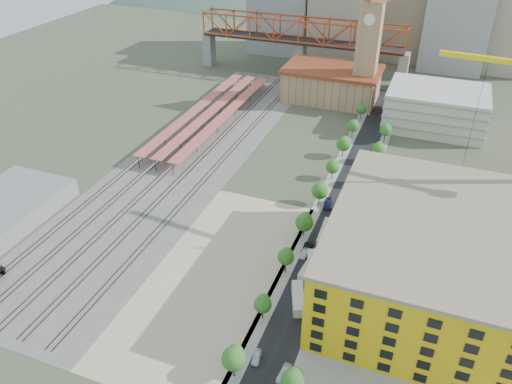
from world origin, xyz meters
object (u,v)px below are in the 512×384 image
at_px(construction_building, 438,259).
at_px(site_trailer_c, 312,266).
at_px(clock_tower, 370,32).
at_px(car_0, 257,357).
at_px(site_trailer_a, 298,299).
at_px(site_trailer_b, 311,267).
at_px(site_trailer_d, 326,234).

bearing_deg(construction_building, site_trailer_c, -175.97).
distance_m(clock_tower, car_0, 133.21).
xyz_separation_m(construction_building, site_trailer_a, (-26.00, -13.22, -8.19)).
height_order(clock_tower, site_trailer_a, clock_tower).
bearing_deg(site_trailer_b, clock_tower, 100.00).
relative_size(construction_building, car_0, 13.28).
relative_size(site_trailer_a, site_trailer_c, 0.98).
distance_m(clock_tower, site_trailer_d, 93.55).
bearing_deg(car_0, site_trailer_d, 77.18).
height_order(site_trailer_d, car_0, site_trailer_d).
bearing_deg(construction_building, clock_tower, 108.78).
bearing_deg(site_trailer_d, car_0, -96.21).
distance_m(clock_tower, construction_building, 107.36).
height_order(clock_tower, site_trailer_b, clock_tower).
xyz_separation_m(construction_building, site_trailer_d, (-26.00, 10.87, -7.99)).
xyz_separation_m(clock_tower, construction_building, (34.00, -99.99, -19.29)).
distance_m(site_trailer_a, car_0, 17.18).
relative_size(site_trailer_a, car_0, 2.34).
height_order(site_trailer_a, site_trailer_d, site_trailer_d).
bearing_deg(clock_tower, car_0, -87.80).
height_order(site_trailer_a, car_0, site_trailer_a).
distance_m(site_trailer_c, car_0, 28.46).
distance_m(site_trailer_a, site_trailer_b, 10.56).
bearing_deg(clock_tower, site_trailer_c, -85.51).
height_order(site_trailer_a, site_trailer_b, site_trailer_b).
distance_m(site_trailer_b, site_trailer_d, 13.54).
relative_size(site_trailer_b, car_0, 2.72).
xyz_separation_m(clock_tower, site_trailer_c, (8.00, -101.83, -27.45)).
relative_size(clock_tower, car_0, 13.65).
relative_size(site_trailer_a, site_trailer_b, 0.86).
distance_m(construction_building, site_trailer_d, 29.29).
relative_size(clock_tower, site_trailer_a, 5.83).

